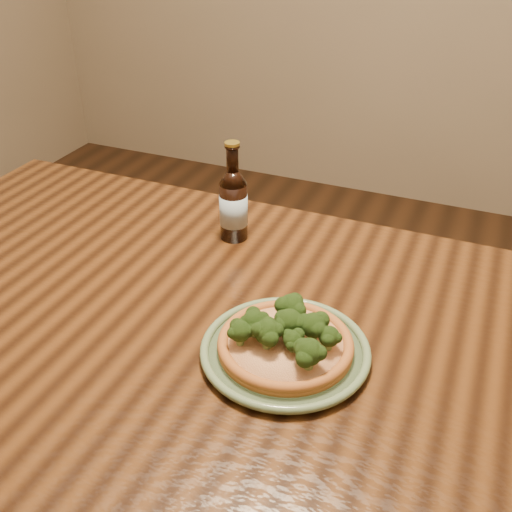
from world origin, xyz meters
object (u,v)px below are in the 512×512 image
at_px(beer_bottle, 233,204).
at_px(pizza, 286,340).
at_px(plate, 285,351).
at_px(table, 233,369).

bearing_deg(beer_bottle, pizza, -48.33).
bearing_deg(beer_bottle, plate, -48.40).
bearing_deg(pizza, beer_bottle, 126.80).
bearing_deg(plate, pizza, -7.18).
xyz_separation_m(table, beer_bottle, (-0.12, 0.28, 0.17)).
height_order(plate, pizza, pizza).
relative_size(plate, pizza, 1.26).
bearing_deg(plate, beer_bottle, 126.73).
xyz_separation_m(table, plate, (0.11, -0.03, 0.10)).
distance_m(table, plate, 0.15).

